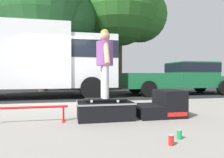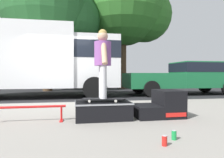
{
  "view_description": "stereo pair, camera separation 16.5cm",
  "coord_description": "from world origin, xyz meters",
  "px_view_note": "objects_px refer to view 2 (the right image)",
  "views": [
    {
      "loc": [
        0.39,
        -6.97,
        0.98
      ],
      "look_at": [
        1.47,
        -1.93,
        0.87
      ],
      "focal_mm": 32.58,
      "sensor_mm": 36.0,
      "label": 1
    },
    {
      "loc": [
        0.55,
        -7.0,
        0.98
      ],
      "look_at": [
        1.47,
        -1.93,
        0.87
      ],
      "focal_mm": 32.58,
      "sensor_mm": 36.0,
      "label": 2
    }
  ],
  "objects_px": {
    "grind_rail": "(28,110)",
    "pickup_truck_green": "(185,76)",
    "kicker_ramp": "(161,106)",
    "skateboard": "(103,99)",
    "box_truck": "(38,58)",
    "street_tree_neighbour": "(127,6)",
    "street_tree_main": "(52,11)",
    "soda_can": "(165,141)",
    "skater_kid": "(103,58)",
    "soda_can_b": "(174,135)",
    "skate_box": "(103,110)"
  },
  "relations": [
    {
      "from": "skate_box",
      "to": "box_truck",
      "type": "xyz_separation_m",
      "value": [
        -2.12,
        5.29,
        1.4
      ]
    },
    {
      "from": "skateboard",
      "to": "kicker_ramp",
      "type": "bearing_deg",
      "value": 0.91
    },
    {
      "from": "skater_kid",
      "to": "box_truck",
      "type": "height_order",
      "value": "box_truck"
    },
    {
      "from": "skater_kid",
      "to": "soda_can_b",
      "type": "relative_size",
      "value": 10.57
    },
    {
      "from": "box_truck",
      "to": "pickup_truck_green",
      "type": "xyz_separation_m",
      "value": [
        6.99,
        0.13,
        -0.81
      ]
    },
    {
      "from": "grind_rail",
      "to": "street_tree_main",
      "type": "bearing_deg",
      "value": 93.22
    },
    {
      "from": "street_tree_main",
      "to": "soda_can",
      "type": "bearing_deg",
      "value": -77.01
    },
    {
      "from": "grind_rail",
      "to": "soda_can_b",
      "type": "relative_size",
      "value": 10.72
    },
    {
      "from": "skate_box",
      "to": "street_tree_main",
      "type": "bearing_deg",
      "value": 101.99
    },
    {
      "from": "kicker_ramp",
      "to": "pickup_truck_green",
      "type": "distance_m",
      "value": 6.57
    },
    {
      "from": "box_truck",
      "to": "street_tree_neighbour",
      "type": "xyz_separation_m",
      "value": [
        5.27,
        5.04,
        4.18
      ]
    },
    {
      "from": "skateboard",
      "to": "street_tree_neighbour",
      "type": "distance_m",
      "value": 12.09
    },
    {
      "from": "skateboard",
      "to": "soda_can",
      "type": "relative_size",
      "value": 6.37
    },
    {
      "from": "soda_can",
      "to": "kicker_ramp",
      "type": "bearing_deg",
      "value": 67.3
    },
    {
      "from": "grind_rail",
      "to": "pickup_truck_green",
      "type": "bearing_deg",
      "value": 41.06
    },
    {
      "from": "skate_box",
      "to": "box_truck",
      "type": "distance_m",
      "value": 5.87
    },
    {
      "from": "pickup_truck_green",
      "to": "kicker_ramp",
      "type": "bearing_deg",
      "value": -123.99
    },
    {
      "from": "street_tree_main",
      "to": "kicker_ramp",
      "type": "bearing_deg",
      "value": -70.72
    },
    {
      "from": "box_truck",
      "to": "pickup_truck_green",
      "type": "distance_m",
      "value": 7.04
    },
    {
      "from": "soda_can_b",
      "to": "street_tree_neighbour",
      "type": "distance_m",
      "value": 13.29
    },
    {
      "from": "skater_kid",
      "to": "soda_can",
      "type": "xyz_separation_m",
      "value": [
        0.54,
        -1.6,
        -1.13
      ]
    },
    {
      "from": "skater_kid",
      "to": "soda_can",
      "type": "relative_size",
      "value": 10.57
    },
    {
      "from": "kicker_ramp",
      "to": "box_truck",
      "type": "distance_m",
      "value": 6.4
    },
    {
      "from": "soda_can_b",
      "to": "pickup_truck_green",
      "type": "relative_size",
      "value": 0.02
    },
    {
      "from": "street_tree_main",
      "to": "skateboard",
      "type": "bearing_deg",
      "value": -78.06
    },
    {
      "from": "skate_box",
      "to": "grind_rail",
      "type": "bearing_deg",
      "value": -179.1
    },
    {
      "from": "skater_kid",
      "to": "skateboard",
      "type": "bearing_deg",
      "value": 116.57
    },
    {
      "from": "street_tree_neighbour",
      "to": "kicker_ramp",
      "type": "bearing_deg",
      "value": -100.64
    },
    {
      "from": "skateboard",
      "to": "street_tree_neighbour",
      "type": "relative_size",
      "value": 0.09
    },
    {
      "from": "skater_kid",
      "to": "street_tree_main",
      "type": "distance_m",
      "value": 9.73
    },
    {
      "from": "skate_box",
      "to": "street_tree_main",
      "type": "xyz_separation_m",
      "value": [
        -1.88,
        8.85,
        4.55
      ]
    },
    {
      "from": "grind_rail",
      "to": "soda_can",
      "type": "height_order",
      "value": "grind_rail"
    },
    {
      "from": "soda_can",
      "to": "box_truck",
      "type": "relative_size",
      "value": 0.02
    },
    {
      "from": "skate_box",
      "to": "skateboard",
      "type": "relative_size",
      "value": 1.34
    },
    {
      "from": "kicker_ramp",
      "to": "street_tree_main",
      "type": "bearing_deg",
      "value": 109.28
    },
    {
      "from": "kicker_ramp",
      "to": "grind_rail",
      "type": "bearing_deg",
      "value": -179.53
    },
    {
      "from": "kicker_ramp",
      "to": "street_tree_main",
      "type": "distance_m",
      "value": 10.4
    },
    {
      "from": "skate_box",
      "to": "grind_rail",
      "type": "height_order",
      "value": "skate_box"
    },
    {
      "from": "skater_kid",
      "to": "box_truck",
      "type": "bearing_deg",
      "value": 111.7
    },
    {
      "from": "kicker_ramp",
      "to": "skater_kid",
      "type": "distance_m",
      "value": 1.55
    },
    {
      "from": "skate_box",
      "to": "street_tree_neighbour",
      "type": "bearing_deg",
      "value": 73.02
    },
    {
      "from": "pickup_truck_green",
      "to": "street_tree_neighbour",
      "type": "height_order",
      "value": "street_tree_neighbour"
    },
    {
      "from": "kicker_ramp",
      "to": "pickup_truck_green",
      "type": "height_order",
      "value": "pickup_truck_green"
    },
    {
      "from": "grind_rail",
      "to": "street_tree_neighbour",
      "type": "distance_m",
      "value": 12.59
    },
    {
      "from": "skateboard",
      "to": "street_tree_main",
      "type": "height_order",
      "value": "street_tree_main"
    },
    {
      "from": "soda_can",
      "to": "soda_can_b",
      "type": "height_order",
      "value": "same"
    },
    {
      "from": "grind_rail",
      "to": "soda_can_b",
      "type": "bearing_deg",
      "value": -33.34
    },
    {
      "from": "skateboard",
      "to": "street_tree_main",
      "type": "relative_size",
      "value": 0.1
    },
    {
      "from": "skate_box",
      "to": "pickup_truck_green",
      "type": "relative_size",
      "value": 0.19
    },
    {
      "from": "box_truck",
      "to": "street_tree_neighbour",
      "type": "bearing_deg",
      "value": 43.72
    }
  ]
}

